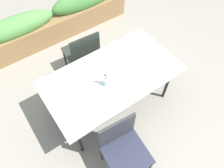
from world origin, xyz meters
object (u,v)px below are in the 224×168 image
at_px(chair_far_side, 83,52).
at_px(flower_vase, 106,80).
at_px(chair_near_left, 123,147).
at_px(dining_table, 112,77).
at_px(planter_box, 55,21).

height_order(chair_far_side, flower_vase, flower_vase).
bearing_deg(chair_near_left, dining_table, -111.17).
relative_size(chair_near_left, flower_vase, 3.46).
relative_size(chair_near_left, planter_box, 0.29).
bearing_deg(dining_table, chair_near_left, -116.99).
bearing_deg(flower_vase, dining_table, 28.40).
xyz_separation_m(chair_near_left, planter_box, (0.44, 2.61, -0.15)).
height_order(dining_table, flower_vase, flower_vase).
height_order(chair_near_left, planter_box, chair_near_left).
relative_size(chair_far_side, planter_box, 0.31).
relative_size(dining_table, planter_box, 0.60).
bearing_deg(flower_vase, chair_far_side, 81.19).
height_order(dining_table, chair_near_left, chair_near_left).
distance_m(dining_table, flower_vase, 0.21).
xyz_separation_m(dining_table, chair_near_left, (-0.38, -0.75, -0.19)).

